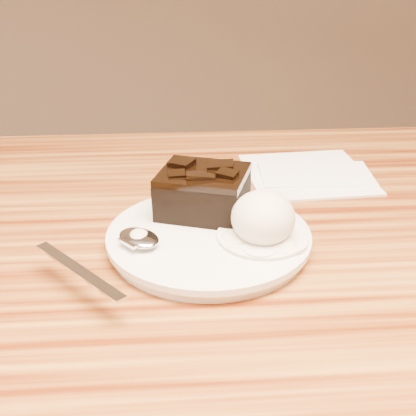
{
  "coord_description": "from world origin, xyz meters",
  "views": [
    {
      "loc": [
        0.02,
        -0.47,
        1.04
      ],
      "look_at": [
        0.06,
        0.04,
        0.79
      ],
      "focal_mm": 48.16,
      "sensor_mm": 36.0,
      "label": 1
    }
  ],
  "objects": [
    {
      "name": "melt_puddle",
      "position": [
        0.11,
        0.01,
        0.77
      ],
      "size": [
        0.09,
        0.09,
        0.0
      ],
      "primitive_type": "cylinder",
      "color": "white",
      "rests_on": "plate"
    },
    {
      "name": "plate",
      "position": [
        0.06,
        0.03,
        0.76
      ],
      "size": [
        0.21,
        0.21,
        0.02
      ],
      "primitive_type": "cylinder",
      "color": "silver",
      "rests_on": "dining_table"
    },
    {
      "name": "crumb_b",
      "position": [
        0.11,
        0.04,
        0.77
      ],
      "size": [
        0.01,
        0.01,
        0.0
      ],
      "primitive_type": "cube",
      "rotation": [
        0.0,
        0.0,
        1.04
      ],
      "color": "black",
      "rests_on": "plate"
    },
    {
      "name": "crumb_c",
      "position": [
        0.0,
        0.01,
        0.77
      ],
      "size": [
        0.01,
        0.01,
        0.0
      ],
      "primitive_type": "cube",
      "rotation": [
        0.0,
        0.0,
        0.7
      ],
      "color": "black",
      "rests_on": "plate"
    },
    {
      "name": "ice_cream_scoop",
      "position": [
        0.11,
        0.01,
        0.79
      ],
      "size": [
        0.06,
        0.07,
        0.05
      ],
      "primitive_type": "ellipsoid",
      "color": "white",
      "rests_on": "plate"
    },
    {
      "name": "napkin",
      "position": [
        0.2,
        0.21,
        0.75
      ],
      "size": [
        0.17,
        0.17,
        0.01
      ],
      "primitive_type": "cube",
      "rotation": [
        0.0,
        0.0,
        0.07
      ],
      "color": "white",
      "rests_on": "dining_table"
    },
    {
      "name": "spoon",
      "position": [
        -0.01,
        0.01,
        0.77
      ],
      "size": [
        0.15,
        0.16,
        0.01
      ],
      "primitive_type": null,
      "rotation": [
        0.0,
        0.0,
        0.72
      ],
      "color": "silver",
      "rests_on": "plate"
    },
    {
      "name": "brownie",
      "position": [
        0.06,
        0.08,
        0.79
      ],
      "size": [
        0.11,
        0.1,
        0.04
      ],
      "primitive_type": "cube",
      "rotation": [
        0.0,
        0.0,
        -0.32
      ],
      "color": "black",
      "rests_on": "plate"
    },
    {
      "name": "crumb_a",
      "position": [
        0.07,
        0.01,
        0.77
      ],
      "size": [
        0.01,
        0.01,
        0.0
      ],
      "primitive_type": "cube",
      "rotation": [
        0.0,
        0.0,
        0.1
      ],
      "color": "black",
      "rests_on": "plate"
    }
  ]
}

